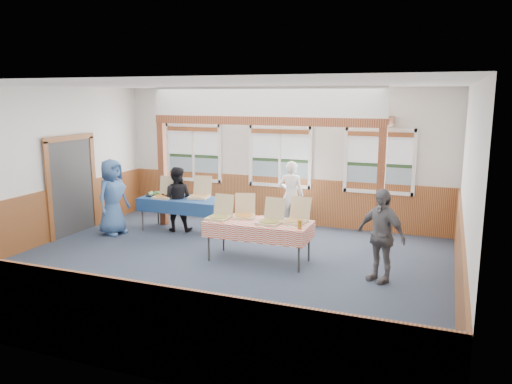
{
  "coord_description": "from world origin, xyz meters",
  "views": [
    {
      "loc": [
        3.71,
        -7.66,
        3.03
      ],
      "look_at": [
        0.35,
        1.0,
        1.22
      ],
      "focal_mm": 35.0,
      "sensor_mm": 36.0,
      "label": 1
    }
  ],
  "objects_px": {
    "woman_white": "(291,195)",
    "person_grey": "(381,235)",
    "table_right": "(259,224)",
    "table_left": "(183,200)",
    "woman_black": "(177,199)",
    "man_blue": "(113,197)"
  },
  "relations": [
    {
      "from": "woman_white",
      "to": "person_grey",
      "type": "bearing_deg",
      "value": 126.91
    },
    {
      "from": "table_right",
      "to": "woman_white",
      "type": "height_order",
      "value": "woman_white"
    },
    {
      "from": "table_left",
      "to": "woman_white",
      "type": "distance_m",
      "value": 2.45
    },
    {
      "from": "table_left",
      "to": "person_grey",
      "type": "bearing_deg",
      "value": -25.66
    },
    {
      "from": "woman_black",
      "to": "table_left",
      "type": "bearing_deg",
      "value": 176.23
    },
    {
      "from": "woman_white",
      "to": "man_blue",
      "type": "bearing_deg",
      "value": 21.88
    },
    {
      "from": "table_left",
      "to": "table_right",
      "type": "xyz_separation_m",
      "value": [
        2.34,
        -1.34,
        0.0
      ]
    },
    {
      "from": "woman_black",
      "to": "person_grey",
      "type": "bearing_deg",
      "value": 145.91
    },
    {
      "from": "table_left",
      "to": "man_blue",
      "type": "xyz_separation_m",
      "value": [
        -1.3,
        -0.79,
        0.13
      ]
    },
    {
      "from": "woman_black",
      "to": "man_blue",
      "type": "bearing_deg",
      "value": 16.88
    },
    {
      "from": "woman_white",
      "to": "man_blue",
      "type": "xyz_separation_m",
      "value": [
        -3.52,
        -1.81,
        0.05
      ]
    },
    {
      "from": "table_left",
      "to": "table_right",
      "type": "height_order",
      "value": "same"
    },
    {
      "from": "woman_white",
      "to": "woman_black",
      "type": "distance_m",
      "value": 2.59
    },
    {
      "from": "table_right",
      "to": "woman_black",
      "type": "distance_m",
      "value": 2.8
    },
    {
      "from": "table_right",
      "to": "woman_white",
      "type": "bearing_deg",
      "value": 109.51
    },
    {
      "from": "table_right",
      "to": "woman_white",
      "type": "relative_size",
      "value": 1.32
    },
    {
      "from": "table_right",
      "to": "table_left",
      "type": "bearing_deg",
      "value": 166.87
    },
    {
      "from": "woman_black",
      "to": "man_blue",
      "type": "distance_m",
      "value": 1.39
    },
    {
      "from": "woman_white",
      "to": "man_blue",
      "type": "height_order",
      "value": "man_blue"
    },
    {
      "from": "table_left",
      "to": "table_right",
      "type": "bearing_deg",
      "value": -36.75
    },
    {
      "from": "table_left",
      "to": "table_right",
      "type": "distance_m",
      "value": 2.7
    },
    {
      "from": "table_left",
      "to": "man_blue",
      "type": "distance_m",
      "value": 1.53
    }
  ]
}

